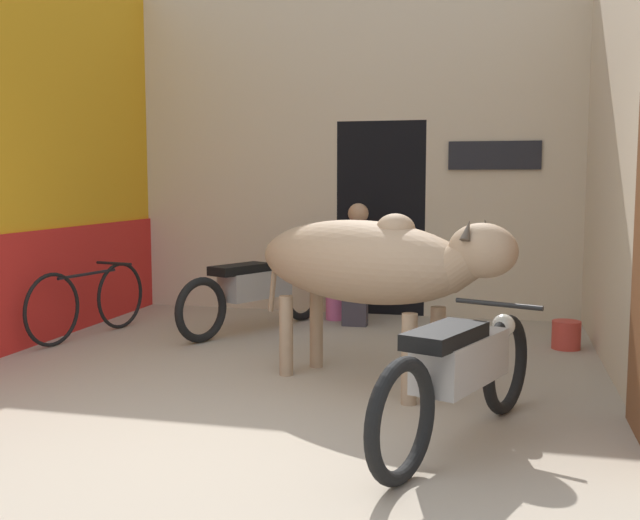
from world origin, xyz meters
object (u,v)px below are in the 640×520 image
at_px(cow, 369,263).
at_px(plastic_stool, 336,298).
at_px(bicycle, 89,301).
at_px(shopkeeper_seated, 357,260).
at_px(motorcycle_far, 255,289).
at_px(bucket, 566,335).
at_px(motorcycle_near, 460,370).

distance_m(cow, plastic_stool, 2.81).
bearing_deg(plastic_stool, cow, -72.22).
distance_m(bicycle, shopkeeper_seated, 2.80).
height_order(cow, motorcycle_far, cow).
distance_m(cow, shopkeeper_seated, 2.48).
bearing_deg(cow, bucket, 47.13).
bearing_deg(bicycle, bucket, 7.08).
xyz_separation_m(motorcycle_near, motorcycle_far, (-2.24, 2.90, -0.01)).
height_order(motorcycle_near, bicycle, motorcycle_near).
relative_size(cow, bicycle, 1.35).
xyz_separation_m(motorcycle_far, shopkeeper_seated, (0.95, 0.62, 0.27)).
relative_size(motorcycle_near, bucket, 7.60).
bearing_deg(motorcycle_far, motorcycle_near, -52.24).
bearing_deg(shopkeeper_seated, motorcycle_far, -146.81).
distance_m(motorcycle_near, motorcycle_far, 3.66).
relative_size(motorcycle_near, motorcycle_far, 1.02).
xyz_separation_m(motorcycle_far, bicycle, (-1.51, -0.68, -0.07)).
bearing_deg(plastic_stool, bucket, -21.06).
xyz_separation_m(cow, shopkeeper_seated, (-0.55, 2.41, -0.24)).
bearing_deg(bucket, motorcycle_far, 177.86).
bearing_deg(motorcycle_far, cow, -49.97).
relative_size(motorcycle_near, shopkeeper_seated, 1.52).
bearing_deg(motorcycle_near, cow, 123.80).
xyz_separation_m(motorcycle_far, plastic_stool, (0.67, 0.80, -0.19)).
relative_size(cow, bucket, 8.48).
bearing_deg(shopkeeper_seated, motorcycle_near, -69.76).
relative_size(shopkeeper_seated, plastic_stool, 2.85).
bearing_deg(cow, bicycle, 159.82).
distance_m(bicycle, bucket, 4.60).
xyz_separation_m(bicycle, shopkeeper_seated, (2.46, 1.30, 0.34)).
relative_size(bicycle, plastic_stool, 3.57).
height_order(cow, bicycle, cow).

